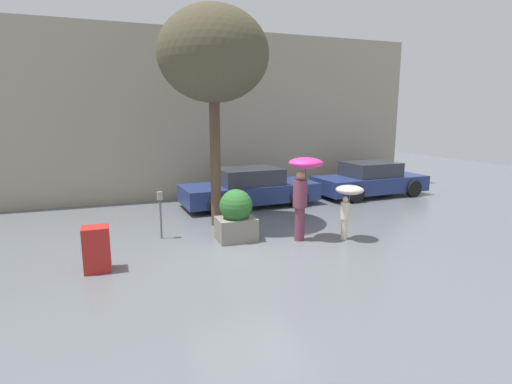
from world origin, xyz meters
TOP-DOWN VIEW (x-y plane):
  - ground_plane at (0.00, 0.00)m, footprint 40.00×40.00m
  - building_facade at (0.00, 6.50)m, footprint 18.00×0.30m
  - planter_box at (0.11, 1.00)m, footprint 0.93×0.80m
  - person_adult at (1.66, 0.50)m, footprint 0.82×0.82m
  - person_child at (2.68, 0.11)m, footprint 0.67×0.67m
  - parked_car_near at (1.66, 4.53)m, footprint 4.65×2.21m
  - parked_car_far at (6.55, 4.65)m, footprint 4.35×2.21m
  - street_tree at (0.00, 2.53)m, footprint 2.90×2.90m
  - parking_meter at (-1.60, 1.77)m, footprint 0.14×0.14m
  - newspaper_box at (-3.04, 0.04)m, footprint 0.50×0.44m

SIDE VIEW (x-z plane):
  - ground_plane at x=0.00m, z-range 0.00..0.00m
  - newspaper_box at x=-3.04m, z-range 0.00..0.90m
  - parked_car_far at x=6.55m, z-range -0.05..1.23m
  - parked_car_near at x=1.66m, z-range -0.05..1.23m
  - planter_box at x=0.11m, z-range -0.02..1.25m
  - parking_meter at x=-1.60m, z-range 0.26..1.45m
  - person_child at x=2.68m, z-range 0.40..1.76m
  - person_adult at x=1.66m, z-range 0.46..2.49m
  - building_facade at x=0.00m, z-range 0.00..6.00m
  - street_tree at x=0.00m, z-range 1.63..7.44m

